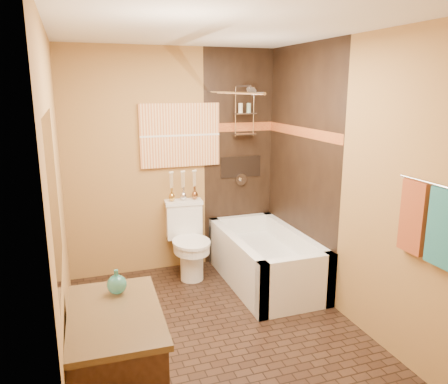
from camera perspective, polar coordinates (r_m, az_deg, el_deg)
name	(u,v)px	position (r m, az deg, el deg)	size (l,w,h in m)	color
floor	(217,330)	(4.01, -0.93, -17.56)	(3.00, 3.00, 0.00)	black
wall_left	(58,204)	(3.36, -20.81, -1.52)	(0.02, 3.00, 2.50)	olive
wall_right	(343,181)	(4.06, 15.27, 1.39)	(0.02, 3.00, 2.50)	olive
wall_back	(174,162)	(4.95, -6.53, 3.92)	(2.40, 0.02, 2.50)	olive
wall_front	(312,258)	(2.22, 11.47, -8.50)	(2.40, 0.02, 2.50)	olive
ceiling	(216,28)	(3.46, -1.10, 20.65)	(3.00, 3.00, 0.00)	silver
alcove_tile_back	(239,158)	(5.16, 1.93, 4.40)	(0.85, 0.01, 2.50)	black
alcove_tile_right	(301,167)	(4.68, 9.97, 3.24)	(0.01, 1.50, 2.50)	black
mosaic_band_back	(239,127)	(5.11, 2.01, 8.48)	(0.85, 0.01, 0.10)	maroon
mosaic_band_right	(301,132)	(4.62, 10.05, 7.75)	(0.01, 1.50, 0.10)	maroon
alcove_niche	(241,167)	(5.18, 2.21, 3.31)	(0.50, 0.01, 0.25)	black
shower_fixtures	(245,124)	(5.02, 2.70, 8.91)	(0.24, 0.33, 1.16)	silver
curtain_rod	(231,93)	(4.27, 0.90, 12.86)	(0.03, 0.03, 1.55)	silver
towel_bar	(431,184)	(3.20, 25.38, 1.00)	(0.02, 0.02, 0.55)	silver
towel_teal	(443,228)	(3.19, 26.65, -4.22)	(0.05, 0.22, 0.52)	#1F6A68
towel_rust	(413,217)	(3.36, 23.50, -3.02)	(0.05, 0.22, 0.52)	maroon
sunset_painting	(180,135)	(4.90, -5.75, 7.38)	(0.90, 0.04, 0.70)	#D26631
vanity_mirror	(54,198)	(2.49, -21.29, -0.73)	(0.01, 1.00, 0.90)	white
bathtub	(265,263)	(4.80, 5.36, -9.19)	(0.80, 1.50, 0.55)	white
toilet	(188,240)	(4.90, -4.67, -6.23)	(0.43, 0.64, 0.82)	white
vanity	(117,370)	(2.95, -13.81, -21.62)	(0.58, 0.91, 0.78)	black
teal_bottle	(117,282)	(2.92, -13.84, -11.34)	(0.13, 0.13, 0.20)	#297B70
bud_vases	(183,185)	(4.91, -5.36, 0.95)	(0.33, 0.07, 0.33)	gold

